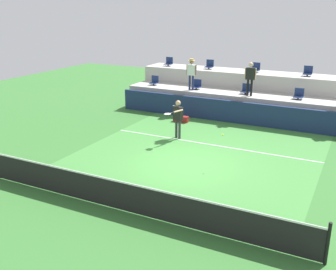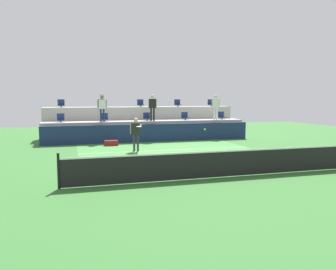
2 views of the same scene
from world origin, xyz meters
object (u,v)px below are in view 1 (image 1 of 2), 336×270
spectator_with_hat (191,71)px  stadium_chair_lower_far_left (154,81)px  stadium_chair_lower_left (197,85)px  tennis_ball (223,135)px  tennis_player (178,115)px  stadium_chair_upper_far_left (169,62)px  spectator_in_white (250,76)px  stadium_chair_upper_center (256,68)px  stadium_chair_upper_left (209,65)px  stadium_chair_lower_center (246,90)px  equipment_bag (181,119)px  stadium_chair_lower_right (299,95)px  stadium_chair_upper_right (308,72)px

spectator_with_hat → stadium_chair_lower_far_left: bearing=171.1°
stadium_chair_lower_left → tennis_ball: 7.98m
tennis_player → spectator_with_hat: bearing=106.2°
stadium_chair_upper_far_left → spectator_in_white: size_ratio=0.31×
stadium_chair_upper_far_left → spectator_with_hat: spectator_with_hat is taller
stadium_chair_upper_center → stadium_chair_upper_left: bearing=180.0°
tennis_player → stadium_chair_lower_center: bearing=70.8°
equipment_bag → tennis_ball: bearing=-50.9°
stadium_chair_upper_left → equipment_bag: (0.12, -4.08, -2.16)m
equipment_bag → stadium_chair_lower_right: bearing=23.5°
stadium_chair_upper_right → spectator_in_white: spectator_in_white is taller
stadium_chair_lower_far_left → stadium_chair_lower_right: bearing=0.0°
stadium_chair_lower_right → stadium_chair_upper_left: (-5.34, 1.80, 0.85)m
stadium_chair_upper_far_left → equipment_bag: stadium_chair_upper_far_left is taller
stadium_chair_upper_left → tennis_player: 6.71m
stadium_chair_lower_right → stadium_chair_upper_left: 5.70m
stadium_chair_lower_center → stadium_chair_upper_center: 1.99m
stadium_chair_upper_far_left → stadium_chair_lower_left: bearing=-34.6°
stadium_chair_upper_center → stadium_chair_lower_center: bearing=-88.8°
spectator_with_hat → equipment_bag: 2.85m
stadium_chair_lower_center → tennis_player: stadium_chair_lower_center is taller
stadium_chair_lower_right → tennis_ball: bearing=-101.6°
stadium_chair_lower_far_left → stadium_chair_lower_center: size_ratio=1.00×
stadium_chair_upper_far_left → equipment_bag: size_ratio=0.68×
spectator_in_white → tennis_ball: spectator_in_white is taller
stadium_chair_lower_left → stadium_chair_upper_left: 1.99m
stadium_chair_lower_far_left → tennis_player: bearing=-51.7°
stadium_chair_lower_far_left → spectator_in_white: 5.71m
stadium_chair_lower_right → stadium_chair_upper_right: 1.99m
stadium_chair_upper_left → tennis_player: size_ratio=0.31×
stadium_chair_lower_far_left → spectator_in_white: bearing=-3.9°
stadium_chair_lower_far_left → stadium_chair_upper_center: size_ratio=1.00×
spectator_in_white → spectator_with_hat: bearing=180.0°
stadium_chair_upper_far_left → spectator_with_hat: bearing=-41.8°
stadium_chair_lower_center → spectator_with_hat: bearing=-172.5°
equipment_bag → stadium_chair_upper_right: bearing=37.6°
stadium_chair_lower_right → stadium_chair_lower_left: bearing=180.0°
stadium_chair_lower_center → stadium_chair_lower_far_left: bearing=180.0°
stadium_chair_lower_left → tennis_player: stadium_chair_lower_left is taller
tennis_player → tennis_ball: 3.61m
spectator_with_hat → tennis_ball: bearing=-58.1°
stadium_chair_upper_far_left → equipment_bag: (2.74, -4.08, -2.16)m
stadium_chair_lower_center → stadium_chair_upper_left: size_ratio=1.00×
stadium_chair_lower_far_left → stadium_chair_upper_far_left: (0.02, 1.80, 0.85)m
stadium_chair_lower_far_left → spectator_with_hat: (2.46, -0.38, 0.80)m
stadium_chair_lower_far_left → stadium_chair_lower_left: 2.63m
stadium_chair_lower_center → stadium_chair_upper_far_left: 5.70m
stadium_chair_upper_far_left → stadium_chair_upper_right: same height
spectator_with_hat → tennis_ball: size_ratio=24.47×
spectator_with_hat → stadium_chair_lower_center: bearing=7.5°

